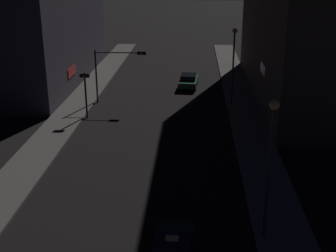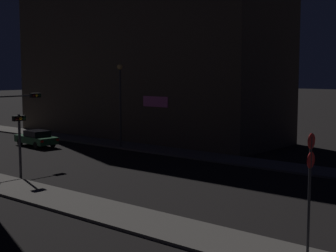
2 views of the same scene
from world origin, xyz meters
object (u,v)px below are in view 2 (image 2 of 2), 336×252
(traffic_light_overhead, at_px, (6,113))
(sign_pole_left, at_px, (310,183))
(traffic_light_left_kerb, at_px, (20,133))
(street_lamp_far_block, at_px, (120,92))
(far_car, at_px, (36,138))

(traffic_light_overhead, xyz_separation_m, sign_pole_left, (-3.04, -23.72, -0.98))
(traffic_light_left_kerb, relative_size, street_lamp_far_block, 0.57)
(traffic_light_overhead, relative_size, traffic_light_left_kerb, 1.27)
(far_car, height_order, street_lamp_far_block, street_lamp_far_block)
(far_car, distance_m, sign_pole_left, 31.51)
(street_lamp_far_block, bearing_deg, traffic_light_overhead, 179.32)
(sign_pole_left, bearing_deg, far_car, 71.89)
(traffic_light_left_kerb, bearing_deg, sign_pole_left, -93.42)
(traffic_light_overhead, distance_m, traffic_light_left_kerb, 4.94)
(traffic_light_overhead, bearing_deg, far_car, 42.52)
(traffic_light_overhead, distance_m, sign_pole_left, 23.93)
(traffic_light_overhead, xyz_separation_m, traffic_light_left_kerb, (-1.89, -4.47, -0.88))
(far_car, relative_size, sign_pole_left, 1.05)
(traffic_light_left_kerb, bearing_deg, traffic_light_overhead, 67.12)
(far_car, xyz_separation_m, street_lamp_far_block, (4.10, -6.30, 4.04))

